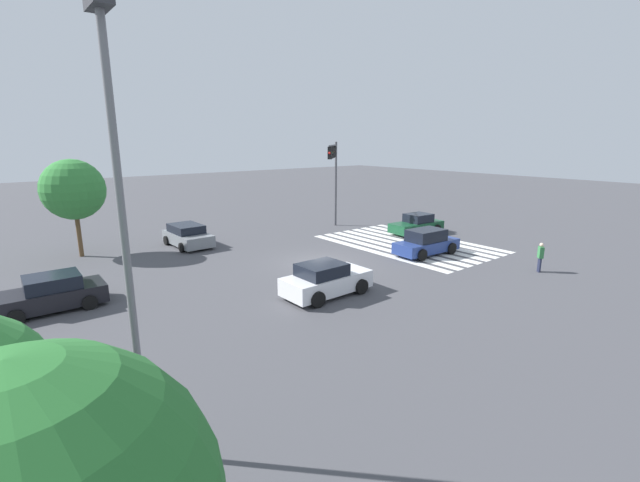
% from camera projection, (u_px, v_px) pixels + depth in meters
% --- Properties ---
extents(ground_plane, '(139.22, 139.22, 0.00)m').
position_uv_depth(ground_plane, '(320.00, 263.00, 24.79)').
color(ground_plane, '#47474C').
extents(crosswalk_markings, '(11.69, 7.25, 0.01)m').
position_uv_depth(crosswalk_markings, '(407.00, 244.00, 29.44)').
color(crosswalk_markings, silver).
rests_on(crosswalk_markings, ground_plane).
extents(traffic_signal_mast, '(4.25, 4.25, 6.83)m').
position_uv_depth(traffic_signal_mast, '(334.00, 164.00, 32.55)').
color(traffic_signal_mast, '#47474C').
rests_on(traffic_signal_mast, ground_plane).
extents(car_0, '(2.16, 4.15, 1.49)m').
position_uv_depth(car_0, '(51.00, 294.00, 17.90)').
color(car_0, black).
rests_on(car_0, ground_plane).
extents(car_1, '(2.15, 4.46, 1.59)m').
position_uv_depth(car_1, '(426.00, 243.00, 26.57)').
color(car_1, navy).
rests_on(car_1, ground_plane).
extents(car_2, '(2.16, 4.23, 1.55)m').
position_uv_depth(car_2, '(326.00, 280.00, 19.58)').
color(car_2, silver).
rests_on(car_2, ground_plane).
extents(car_3, '(2.21, 4.45, 1.50)m').
position_uv_depth(car_3, '(417.00, 224.00, 32.62)').
color(car_3, '#144728').
rests_on(car_3, ground_plane).
extents(car_4, '(4.20, 2.31, 1.45)m').
position_uv_depth(car_4, '(188.00, 236.00, 28.69)').
color(car_4, gray).
rests_on(car_4, ground_plane).
extents(pedestrian, '(0.41, 0.41, 1.61)m').
position_uv_depth(pedestrian, '(540.00, 256.00, 22.99)').
color(pedestrian, '#232842').
rests_on(pedestrian, ground_plane).
extents(street_light_pole_a, '(0.80, 0.36, 9.46)m').
position_uv_depth(street_light_pole_a, '(122.00, 214.00, 8.45)').
color(street_light_pole_a, slate).
rests_on(street_light_pole_a, ground_plane).
extents(tree_corner_c, '(3.59, 3.59, 5.91)m').
position_uv_depth(tree_corner_c, '(73.00, 190.00, 25.35)').
color(tree_corner_c, brown).
rests_on(tree_corner_c, ground_plane).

